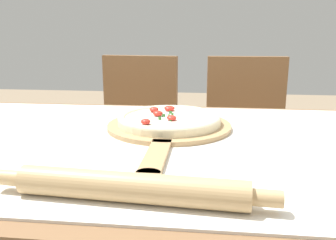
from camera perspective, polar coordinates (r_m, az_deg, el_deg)
name	(u,v)px	position (r m, az deg, el deg)	size (l,w,h in m)	color
dining_table	(172,179)	(0.91, 0.71, -9.45)	(1.49, 0.87, 0.72)	brown
towel_cloth	(172,142)	(0.87, 0.72, -3.49)	(1.41, 0.79, 0.00)	silver
pizza_peel	(168,128)	(0.96, 0.03, -1.32)	(0.34, 0.55, 0.01)	tan
pizza	(169,119)	(0.98, 0.17, 0.14)	(0.28, 0.28, 0.03)	beige
rolling_pin	(131,187)	(0.57, -5.96, -10.71)	(0.46, 0.07, 0.05)	tan
chair_left	(135,133)	(1.76, -5.24, -2.06)	(0.44, 0.44, 0.87)	brown
chair_right	(246,136)	(1.74, 12.44, -2.57)	(0.41, 0.41, 0.87)	brown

